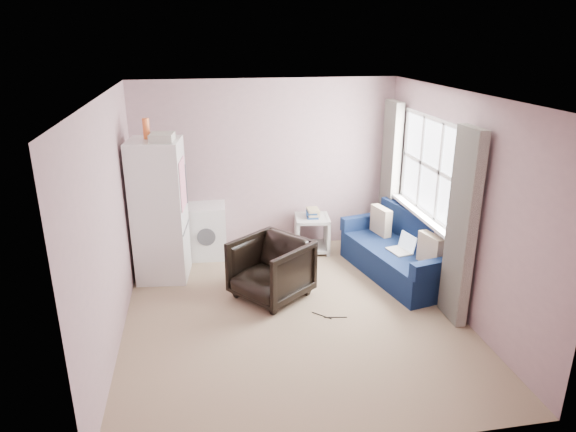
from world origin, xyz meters
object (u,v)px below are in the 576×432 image
fridge (160,210)px  side_table (312,231)px  washing_machine (207,229)px  armchair (271,266)px  sofa (403,254)px

fridge → side_table: bearing=19.4°
washing_machine → side_table: size_ratio=1.16×
armchair → sofa: 1.86m
fridge → side_table: (2.12, 0.48, -0.63)m
armchair → washing_machine: size_ratio=1.06×
washing_machine → side_table: (1.54, -0.12, -0.09)m
washing_machine → sofa: size_ratio=0.40×
side_table → fridge: bearing=-167.2°
fridge → sofa: 3.25m
armchair → side_table: (0.80, 1.30, -0.10)m
fridge → sofa: fridge is taller
washing_machine → side_table: washing_machine is taller
side_table → washing_machine: bearing=175.6°
armchair → fridge: size_ratio=0.39×
armchair → fridge: (-1.32, 0.82, 0.53)m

